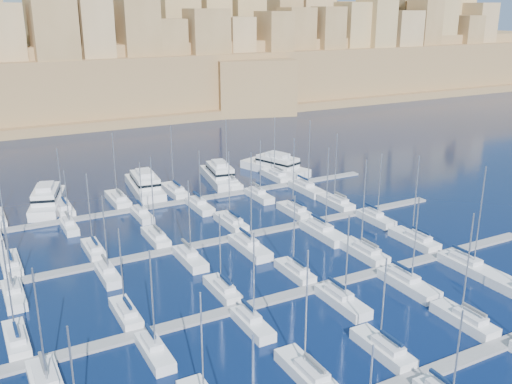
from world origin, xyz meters
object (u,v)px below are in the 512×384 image
motor_yacht_a (47,199)px  motor_yacht_d (276,166)px  sailboat_2 (307,373)px  motor_yacht_b (145,185)px  sailboat_4 (465,320)px  motor_yacht_c (219,175)px

motor_yacht_a → motor_yacht_d: bearing=0.5°
sailboat_2 → motor_yacht_b: (4.85, 70.55, 0.97)m
sailboat_4 → motor_yacht_d: size_ratio=0.80×
sailboat_2 → motor_yacht_b: size_ratio=0.82×
motor_yacht_d → motor_yacht_a: bearing=-179.5°
motor_yacht_c → motor_yacht_a: bearing=179.8°
sailboat_4 → sailboat_2: bearing=179.8°
motor_yacht_c → sailboat_4: bearing=-89.1°
motor_yacht_c → motor_yacht_d: (15.10, 0.62, 0.00)m
sailboat_4 → motor_yacht_c: bearing=90.9°
motor_yacht_b → motor_yacht_c: bearing=-1.8°
motor_yacht_a → motor_yacht_c: same height
motor_yacht_b → motor_yacht_d: same height
motor_yacht_b → sailboat_4: bearing=-75.5°
sailboat_2 → motor_yacht_a: (-15.10, 70.15, 0.97)m
sailboat_4 → motor_yacht_a: (-38.26, 70.24, 0.97)m
motor_yacht_c → motor_yacht_d: 15.12m
sailboat_4 → motor_yacht_b: size_ratio=0.82×
sailboat_4 → motor_yacht_b: bearing=104.5°
motor_yacht_d → sailboat_2: bearing=-117.8°
sailboat_2 → motor_yacht_a: 71.77m
motor_yacht_a → motor_yacht_d: same height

